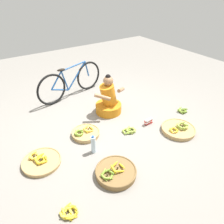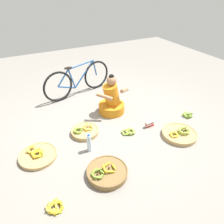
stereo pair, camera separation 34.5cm
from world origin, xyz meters
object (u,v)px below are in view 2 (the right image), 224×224
(banana_basket_back_left, at_px, (38,155))
(loose_bananas_front_center, at_px, (54,207))
(banana_basket_near_bicycle, at_px, (107,172))
(bicycle_leaning, at_px, (78,80))
(packet_carton_stack, at_px, (150,124))
(banana_basket_front_right, at_px, (179,134))
(loose_bananas_front_left, at_px, (188,115))
(banana_basket_mid_right, at_px, (85,131))
(vendor_woman_front, at_px, (112,101))
(water_bottle, at_px, (89,143))
(loose_bananas_near_vendor, at_px, (129,132))

(banana_basket_back_left, xyz_separation_m, loose_bananas_front_center, (0.01, -0.96, -0.01))
(banana_basket_near_bicycle, height_order, loose_bananas_front_center, banana_basket_near_bicycle)
(bicycle_leaning, height_order, packet_carton_stack, bicycle_leaning)
(banana_basket_front_right, relative_size, loose_bananas_front_left, 3.02)
(banana_basket_mid_right, xyz_separation_m, loose_bananas_front_center, (-0.84, -1.18, -0.02))
(vendor_woman_front, height_order, water_bottle, vendor_woman_front)
(banana_basket_front_right, xyz_separation_m, packet_carton_stack, (-0.30, 0.46, 0.02))
(loose_bananas_front_left, relative_size, water_bottle, 0.62)
(vendor_woman_front, distance_m, loose_bananas_near_vendor, 0.80)
(banana_basket_front_right, xyz_separation_m, water_bottle, (-1.52, 0.38, 0.11))
(banana_basket_back_left, bearing_deg, banana_basket_near_bicycle, -44.75)
(loose_bananas_near_vendor, relative_size, loose_bananas_front_left, 1.32)
(vendor_woman_front, distance_m, banana_basket_back_left, 1.73)
(loose_bananas_front_center, height_order, loose_bananas_near_vendor, loose_bananas_near_vendor)
(banana_basket_mid_right, height_order, packet_carton_stack, banana_basket_mid_right)
(bicycle_leaning, height_order, banana_basket_back_left, bicycle_leaning)
(bicycle_leaning, distance_m, banana_basket_front_right, 2.51)
(vendor_woman_front, distance_m, banana_basket_mid_right, 0.88)
(loose_bananas_near_vendor, height_order, water_bottle, water_bottle)
(banana_basket_near_bicycle, bearing_deg, banana_basket_front_right, 7.31)
(banana_basket_front_right, bearing_deg, loose_bananas_near_vendor, 147.63)
(vendor_woman_front, xyz_separation_m, banana_basket_front_right, (0.69, -1.23, -0.22))
(loose_bananas_near_vendor, bearing_deg, packet_carton_stack, -0.56)
(loose_bananas_front_center, relative_size, loose_bananas_front_left, 1.17)
(packet_carton_stack, bearing_deg, loose_bananas_near_vendor, 179.44)
(bicycle_leaning, height_order, banana_basket_near_bicycle, bicycle_leaning)
(bicycle_leaning, xyz_separation_m, banana_basket_mid_right, (-0.42, -1.45, -0.31))
(bicycle_leaning, height_order, loose_bananas_front_center, bicycle_leaning)
(banana_basket_mid_right, relative_size, loose_bananas_front_center, 2.11)
(bicycle_leaning, bearing_deg, loose_bananas_front_center, -115.58)
(banana_basket_front_right, height_order, loose_bananas_front_left, banana_basket_front_right)
(banana_basket_back_left, bearing_deg, banana_basket_front_right, -14.63)
(loose_bananas_near_vendor, distance_m, packet_carton_stack, 0.44)
(bicycle_leaning, xyz_separation_m, banana_basket_back_left, (-1.27, -1.67, -0.32))
(bicycle_leaning, relative_size, loose_bananas_front_center, 7.22)
(loose_bananas_front_center, bearing_deg, packet_carton_stack, 22.68)
(banana_basket_mid_right, distance_m, loose_bananas_front_left, 2.05)
(banana_basket_near_bicycle, height_order, water_bottle, water_bottle)
(vendor_woman_front, bearing_deg, loose_bananas_front_left, -33.87)
(loose_bananas_front_center, height_order, packet_carton_stack, packet_carton_stack)
(bicycle_leaning, distance_m, packet_carton_stack, 1.97)
(banana_basket_front_right, bearing_deg, packet_carton_stack, 123.04)
(banana_basket_back_left, height_order, packet_carton_stack, banana_basket_back_left)
(banana_basket_back_left, distance_m, loose_bananas_near_vendor, 1.56)
(banana_basket_mid_right, bearing_deg, packet_carton_stack, -17.44)
(banana_basket_mid_right, bearing_deg, loose_bananas_near_vendor, -26.70)
(loose_bananas_front_left, height_order, packet_carton_stack, packet_carton_stack)
(banana_basket_mid_right, relative_size, water_bottle, 1.51)
(banana_basket_back_left, distance_m, water_bottle, 0.80)
(vendor_woman_front, relative_size, banana_basket_back_left, 1.42)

